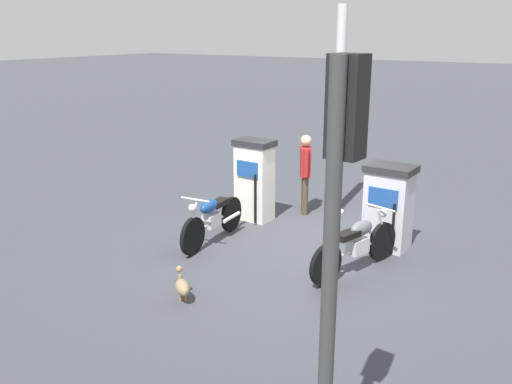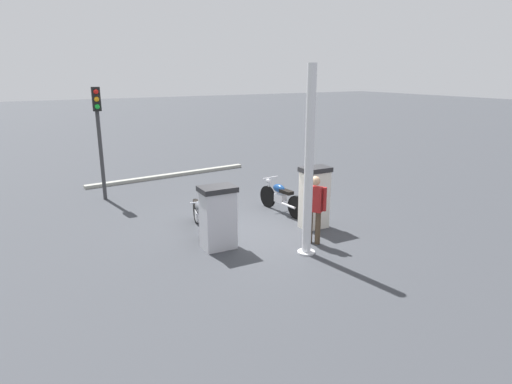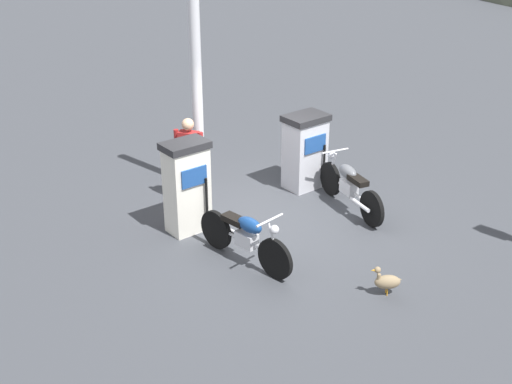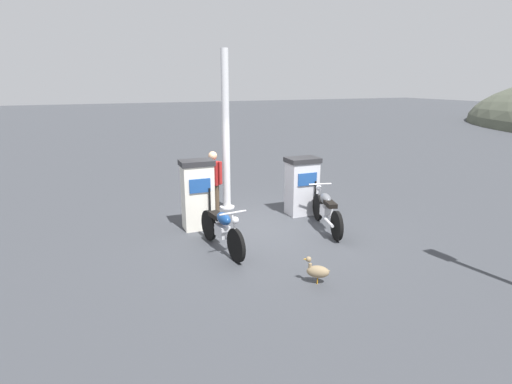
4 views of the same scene
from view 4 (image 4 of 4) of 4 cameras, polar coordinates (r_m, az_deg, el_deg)
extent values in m
plane|color=#383A3F|center=(9.98, 0.87, -4.88)|extent=(120.00, 120.00, 0.00)
cube|color=silver|center=(9.81, -7.93, -0.73)|extent=(0.48, 0.71, 1.52)
cube|color=#1E478C|center=(9.50, -7.64, 0.84)|extent=(0.05, 0.49, 0.32)
cube|color=#262628|center=(9.63, -8.10, 3.97)|extent=(0.53, 0.78, 0.12)
cylinder|color=black|center=(9.67, -6.28, -2.32)|extent=(0.05, 0.05, 0.99)
cube|color=silver|center=(10.89, 6.26, 0.50)|extent=(0.56, 0.76, 1.37)
cube|color=#1E478C|center=(10.57, 7.02, 1.73)|extent=(0.05, 0.52, 0.32)
cube|color=#262628|center=(10.72, 6.37, 4.36)|extent=(0.62, 0.84, 0.12)
cylinder|color=black|center=(10.78, 8.06, -0.84)|extent=(0.05, 0.05, 0.89)
cylinder|color=black|center=(8.08, -2.73, -7.27)|extent=(0.67, 0.14, 0.66)
cylinder|color=black|center=(9.20, -6.46, -4.52)|extent=(0.67, 0.14, 0.66)
cube|color=silver|center=(8.56, -4.59, -5.29)|extent=(0.38, 0.23, 0.24)
cylinder|color=silver|center=(8.62, -4.73, -5.50)|extent=(0.99, 0.15, 0.05)
ellipsoid|color=navy|center=(8.40, -4.43, -3.64)|extent=(0.50, 0.27, 0.24)
cube|color=black|center=(8.71, -5.38, -3.20)|extent=(0.46, 0.24, 0.10)
cylinder|color=silver|center=(8.00, -2.89, -5.19)|extent=(0.26, 0.07, 0.57)
cylinder|color=silver|center=(7.97, -3.18, -2.85)|extent=(0.09, 0.56, 0.04)
sphere|color=silver|center=(7.92, -2.84, -3.87)|extent=(0.15, 0.15, 0.14)
cylinder|color=silver|center=(9.07, -5.26, -4.65)|extent=(0.55, 0.12, 0.07)
cylinder|color=black|center=(10.57, 8.41, -2.04)|extent=(0.65, 0.24, 0.65)
cylinder|color=black|center=(9.30, 10.94, -4.54)|extent=(0.65, 0.24, 0.65)
cube|color=silver|center=(9.94, 9.53, -2.57)|extent=(0.40, 0.29, 0.24)
cylinder|color=silver|center=(9.91, 9.60, -2.93)|extent=(1.04, 0.32, 0.05)
ellipsoid|color=#595B60|center=(9.93, 9.47, -0.91)|extent=(0.52, 0.34, 0.24)
cube|color=black|center=(9.62, 10.09, -1.63)|extent=(0.48, 0.31, 0.10)
cylinder|color=silver|center=(10.45, 8.53, -0.53)|extent=(0.26, 0.11, 0.57)
cylinder|color=silver|center=(10.29, 8.73, 1.07)|extent=(0.18, 0.55, 0.04)
sphere|color=silver|center=(10.41, 8.54, 0.56)|extent=(0.17, 0.17, 0.14)
cylinder|color=silver|center=(9.43, 9.86, -4.07)|extent=(0.55, 0.21, 0.07)
cylinder|color=#473828|center=(10.97, -6.16, -0.91)|extent=(0.18, 0.18, 0.81)
cylinder|color=#473828|center=(10.85, -5.35, -1.08)|extent=(0.18, 0.18, 0.81)
cube|color=maroon|center=(10.74, -5.86, 2.62)|extent=(0.41, 0.36, 0.60)
cylinder|color=maroon|center=(10.88, -6.84, 2.92)|extent=(0.12, 0.12, 0.57)
cylinder|color=maroon|center=(10.58, -4.86, 2.62)|extent=(0.12, 0.12, 0.57)
sphere|color=tan|center=(10.65, -5.92, 4.94)|extent=(0.31, 0.31, 0.22)
ellipsoid|color=#847051|center=(7.37, 8.42, -10.69)|extent=(0.38, 0.43, 0.21)
cylinder|color=#847051|center=(7.35, 7.37, -10.16)|extent=(0.08, 0.08, 0.15)
sphere|color=#847051|center=(7.29, 7.18, -9.08)|extent=(0.14, 0.14, 0.10)
cone|color=orange|center=(7.30, 6.67, -9.08)|extent=(0.07, 0.08, 0.04)
cone|color=#847051|center=(7.35, 9.81, -10.55)|extent=(0.11, 0.11, 0.08)
cylinder|color=orange|center=(7.41, 8.35, -11.93)|extent=(0.02, 0.02, 0.11)
cylinder|color=orange|center=(7.48, 8.40, -11.68)|extent=(0.02, 0.02, 0.11)
cylinder|color=silver|center=(11.11, -4.13, 8.20)|extent=(0.20, 0.20, 4.18)
cylinder|color=silver|center=(11.53, -3.94, -2.05)|extent=(0.40, 0.40, 0.04)
camera|label=1|loc=(8.34, 65.97, 8.51)|focal=38.71mm
camera|label=2|loc=(20.07, 4.01, 16.68)|focal=30.48mm
camera|label=3|loc=(3.90, -113.52, 29.77)|focal=46.83mm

